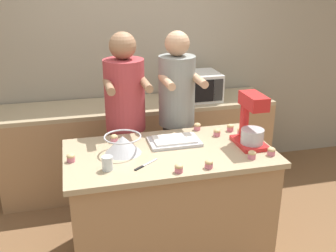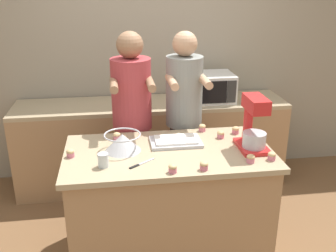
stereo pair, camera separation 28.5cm
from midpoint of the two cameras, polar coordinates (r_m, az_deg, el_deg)
The scene contains 21 objects.
back_wall at distance 4.29m, azimuth -7.21°, elevation 10.14°, with size 10.00×0.06×2.70m.
island_counter at distance 3.11m, azimuth -2.49°, elevation -11.58°, with size 1.52×0.81×0.95m.
back_counter at distance 4.22m, azimuth -6.04°, elevation -2.68°, with size 2.80×0.60×0.92m.
person_left at distance 3.41m, azimuth -8.50°, elevation -0.39°, with size 0.35×0.51×1.74m.
person_right at distance 3.47m, azimuth -1.08°, elevation 0.30°, with size 0.33×0.50×1.73m.
stand_mixer at distance 2.95m, azimuth 9.29°, elevation 0.37°, with size 0.20×0.30×0.40m.
mixing_bowl at distance 2.86m, azimuth -9.42°, elevation -2.61°, with size 0.27×0.27×0.13m.
baking_tray at distance 3.00m, azimuth -1.78°, elevation -2.24°, with size 0.39×0.24×0.04m.
microwave_oven at distance 4.14m, azimuth 2.26°, elevation 5.79°, with size 0.46×0.41×0.28m.
drinking_glass at distance 2.64m, azimuth -11.89°, elevation -5.39°, with size 0.07×0.07×0.10m.
knife at distance 2.68m, azimuth -6.48°, elevation -5.76°, with size 0.19×0.14×0.01m.
cupcake_0 at distance 2.62m, azimuth 2.86°, elevation -5.56°, with size 0.06×0.06×0.06m.
cupcake_1 at distance 3.25m, azimuth 6.56°, elevation -0.26°, with size 0.06×0.06×0.06m.
cupcake_2 at distance 2.78m, azimuth 9.25°, elevation -4.18°, with size 0.06×0.06×0.06m.
cupcake_3 at distance 2.82m, azimuth -16.77°, elevation -4.47°, with size 0.06×0.06×0.06m.
cupcake_4 at distance 3.18m, azimuth 8.02°, elevation -0.81°, with size 0.06×0.06×0.06m.
cupcake_5 at distance 3.25m, azimuth 1.77°, elevation -0.10°, with size 0.06×0.06×0.06m.
cupcake_6 at distance 3.07m, azimuth -10.48°, elevation -1.80°, with size 0.06×0.06×0.06m.
cupcake_7 at distance 2.86m, azimuth 12.04°, elevation -3.66°, with size 0.06×0.06×0.06m.
cupcake_8 at distance 2.57m, azimuth -1.61°, elevation -6.18°, with size 0.06×0.06×0.06m.
cupcake_9 at distance 3.14m, azimuth 4.56°, elevation -0.97°, with size 0.06×0.06×0.06m.
Camera 1 is at (-0.66, -2.54, 2.15)m, focal length 42.00 mm.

